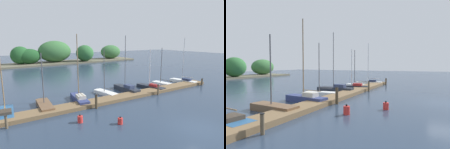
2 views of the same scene
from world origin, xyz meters
TOP-DOWN VIEW (x-y plane):
  - ground at (0.00, 0.00)m, footprint 160.00×160.00m
  - dock_pier at (0.00, 9.05)m, footprint 27.07×1.80m
  - far_shore at (-0.18, 44.25)m, footprint 52.14×8.73m
  - sailboat_0 at (-11.93, 10.71)m, footprint 1.52×3.78m
  - sailboat_1 at (-8.62, 10.73)m, footprint 1.33×3.95m
  - sailboat_2 at (-5.07, 10.62)m, footprint 1.51×4.29m
  - sailboat_3 at (-1.45, 11.44)m, footprint 1.64×3.59m
  - sailboat_4 at (1.59, 11.31)m, footprint 1.19×4.54m
  - sailboat_5 at (5.01, 10.45)m, footprint 1.68×4.28m
  - sailboat_6 at (7.99, 11.35)m, footprint 1.59×3.26m
  - sailboat_7 at (11.81, 10.45)m, footprint 1.73×4.14m
  - mooring_piling_0 at (-12.02, 7.78)m, footprint 0.22×0.22m
  - mooring_piling_1 at (-4.48, 7.87)m, footprint 0.28×0.28m
  - mooring_piling_2 at (3.81, 7.89)m, footprint 0.22×0.22m
  - mooring_piling_3 at (12.66, 7.92)m, footprint 0.29×0.29m
  - channel_buoy_0 at (-4.47, 3.89)m, footprint 0.40×0.40m
  - channel_buoy_1 at (-7.01, 5.83)m, footprint 0.42×0.42m

SIDE VIEW (x-z plane):
  - ground at x=0.00m, z-range 0.00..0.00m
  - dock_pier at x=0.00m, z-range 0.00..0.35m
  - channel_buoy_0 at x=-4.47m, z-range -0.06..0.57m
  - sailboat_6 at x=7.99m, z-range -2.42..2.94m
  - sailboat_3 at x=-1.45m, z-range -2.47..3.00m
  - channel_buoy_1 at x=-7.01m, z-range -0.06..0.63m
  - sailboat_1 at x=-8.62m, z-range -2.35..2.94m
  - sailboat_7 at x=11.81m, z-range -3.05..3.68m
  - sailboat_5 at x=5.01m, z-range -2.30..2.94m
  - sailboat_0 at x=-11.93m, z-range -3.37..4.05m
  - sailboat_4 at x=1.59m, z-range -3.11..3.85m
  - sailboat_2 at x=-5.07m, z-range -3.14..3.93m
  - mooring_piling_3 at x=12.66m, z-range 0.01..1.00m
  - mooring_piling_0 at x=-12.02m, z-range 0.01..1.01m
  - mooring_piling_2 at x=3.81m, z-range 0.01..1.27m
  - mooring_piling_1 at x=-4.48m, z-range 0.01..1.39m
  - far_shore at x=-0.18m, z-range -0.62..5.51m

